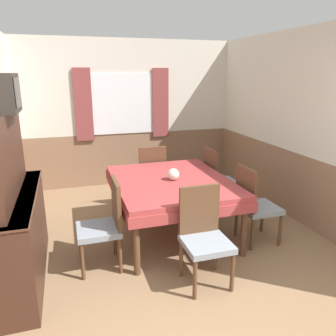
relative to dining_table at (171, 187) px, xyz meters
name	(u,v)px	position (x,y,z in m)	size (l,w,h in m)	color
wall_back	(129,113)	(-0.09, 2.25, 0.67)	(4.22, 0.10, 2.60)	silver
wall_right	(296,127)	(1.85, 0.08, 0.66)	(0.05, 4.68, 2.60)	silver
dining_table	(171,187)	(0.00, 0.00, 0.00)	(1.42, 1.71, 0.74)	#9E3838
chair_head_window	(151,174)	(0.00, 1.04, -0.13)	(0.44, 0.44, 0.96)	brown
chair_left_near	(105,222)	(-0.89, -0.50, -0.13)	(0.44, 0.44, 0.96)	brown
chair_right_far	(218,178)	(0.89, 0.50, -0.13)	(0.44, 0.44, 0.96)	brown
chair_right_near	(254,203)	(0.89, -0.50, -0.13)	(0.44, 0.44, 0.96)	brown
chair_head_near	(204,233)	(0.00, -1.04, -0.13)	(0.44, 0.44, 0.96)	brown
sideboard	(12,215)	(-1.77, -0.47, 0.06)	(0.46, 1.62, 1.67)	#3D2319
tv	(0,93)	(-1.73, -0.41, 1.20)	(0.29, 0.48, 0.35)	#2D2823
vase	(173,174)	(0.02, -0.04, 0.17)	(0.15, 0.15, 0.15)	silver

